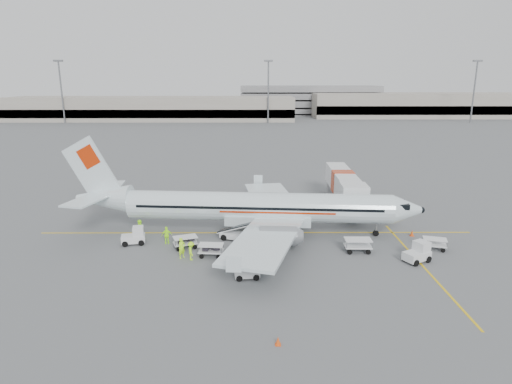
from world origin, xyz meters
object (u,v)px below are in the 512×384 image
Objects in this scene: belt_loader at (238,228)px; tug_mid at (247,269)px; aircraft at (259,188)px; tug_fore at (417,252)px; jet_bridge at (342,189)px; tug_aft at (133,236)px.

tug_mid is (0.97, -8.37, -0.50)m from belt_loader.
aircraft is 15.77m from tug_fore.
jet_bridge is at bearing 52.89° from tug_mid.
aircraft is at bearing -135.92° from jet_bridge.
jet_bridge is 16.79m from belt_loader.
tug_fore reaches higher than tug_aft.
tug_mid is (-14.52, -3.06, -0.12)m from tug_fore.
belt_loader is at bearing -132.93° from aircraft.
tug_fore is 14.84m from tug_mid.
jet_bridge reaches higher than belt_loader.
tug_mid is at bearing -46.08° from tug_aft.
tug_fore is (13.48, -7.17, -3.92)m from aircraft.
belt_loader is at bearing -135.88° from jet_bridge.
aircraft is 17.87× the size of tug_mid.
tug_aft is (-25.48, 4.26, -0.04)m from tug_fore.
tug_fore is at bearing -21.83° from tug_aft.
tug_aft reaches higher than tug_mid.
jet_bridge reaches higher than tug_aft.
belt_loader is 10.05m from tug_aft.
belt_loader is (-2.01, -1.86, -3.54)m from aircraft.
tug_aft is at bearing -162.11° from aircraft.
tug_aft is at bearing -149.42° from jet_bridge.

